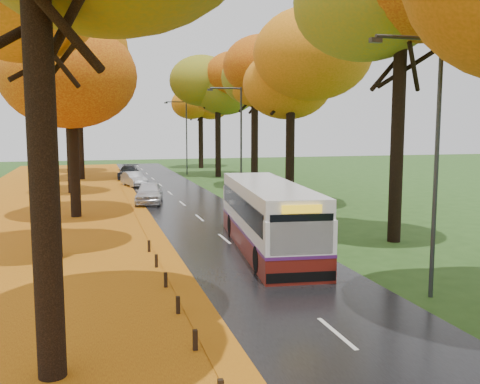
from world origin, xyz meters
name	(u,v)px	position (x,y,z in m)	size (l,w,h in m)	color
road	(196,215)	(0.00, 25.00, 0.02)	(6.50, 90.00, 0.04)	black
centre_line	(196,215)	(0.00, 25.00, 0.04)	(0.12, 90.00, 0.01)	silver
leaf_verge	(36,223)	(-9.00, 25.00, 0.01)	(12.00, 90.00, 0.02)	#8D3E0C
leaf_drift	(145,217)	(-3.05, 25.00, 0.04)	(0.90, 90.00, 0.01)	orange
trees_left	(65,53)	(-7.18, 27.06, 9.53)	(9.20, 74.00, 13.88)	black
trees_right	(299,58)	(7.19, 26.91, 9.69)	(9.30, 74.20, 13.96)	black
bollard_row	(207,363)	(-3.70, 4.70, 0.26)	(0.11, 23.51, 0.52)	black
streetlamp_near	(430,147)	(3.95, 8.00, 4.71)	(2.45, 0.18, 8.00)	#333538
streetlamp_mid	(238,135)	(3.95, 30.00, 4.71)	(2.45, 0.18, 8.00)	#333538
streetlamp_far	(184,132)	(3.95, 52.00, 4.71)	(2.45, 0.18, 8.00)	#333538
bus	(268,215)	(1.31, 15.49, 1.54)	(3.70, 11.07, 2.86)	#5D150E
car_white	(149,193)	(-2.18, 30.72, 0.78)	(1.75, 4.36, 1.49)	silver
car_silver	(134,179)	(-2.35, 41.63, 0.68)	(1.34, 3.86, 1.27)	#929499
car_dark	(129,172)	(-2.35, 48.64, 0.71)	(1.87, 4.60, 1.34)	black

